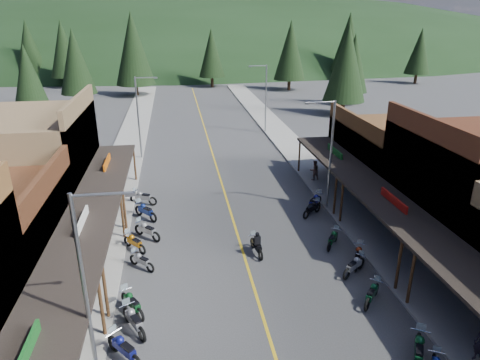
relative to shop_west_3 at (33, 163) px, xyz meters
name	(u,v)px	position (x,y,z in m)	size (l,w,h in m)	color
ground	(251,278)	(13.78, -11.30, -3.52)	(220.00, 220.00, 0.00)	#38383A
centerline	(215,162)	(13.78, 8.70, -3.51)	(0.15, 90.00, 0.01)	gold
sidewalk_west	(123,165)	(5.08, 8.70, -3.44)	(3.40, 94.00, 0.15)	gray
sidewalk_east	(301,157)	(22.48, 8.70, -3.44)	(3.40, 94.00, 0.15)	gray
shop_west_3	(33,163)	(0.00, 0.00, 0.00)	(10.90, 10.20, 8.20)	brown
shop_east_2	(474,192)	(27.57, -9.60, 0.00)	(10.90, 9.00, 8.20)	#562B19
shop_east_3	(394,158)	(27.54, 0.00, -0.99)	(10.90, 10.20, 6.20)	#4C2D16
streetlight_0	(88,285)	(6.83, -17.30, 0.94)	(2.16, 0.18, 8.00)	gray
streetlight_1	(140,114)	(6.83, 10.70, 0.94)	(2.16, 0.18, 8.00)	gray
streetlight_2	(329,151)	(20.74, -3.30, 0.94)	(2.16, 0.18, 8.00)	gray
streetlight_3	(265,96)	(20.74, 18.70, 0.94)	(2.16, 0.18, 8.00)	gray
ridge_hill	(182,56)	(13.78, 123.70, -3.52)	(310.00, 140.00, 60.00)	black
pine_1	(64,49)	(-10.22, 58.70, 3.72)	(5.88, 5.88, 12.50)	black
pine_2	(133,49)	(3.78, 46.70, 4.47)	(6.72, 6.72, 14.00)	black
pine_3	(212,53)	(17.78, 54.70, 2.96)	(5.04, 5.04, 11.00)	black
pine_4	(290,50)	(31.78, 48.70, 3.72)	(5.88, 5.88, 12.50)	black
pine_5	(348,41)	(47.78, 60.70, 4.47)	(6.72, 6.72, 14.00)	black
pine_6	(419,51)	(59.78, 52.70, 2.96)	(5.04, 5.04, 11.00)	black
pine_7	(29,47)	(-18.22, 64.70, 3.72)	(5.88, 5.88, 12.50)	black
pine_8	(28,76)	(-8.22, 28.70, 2.46)	(4.48, 4.48, 10.00)	black
pine_9	(353,63)	(37.78, 33.70, 2.86)	(4.93, 4.93, 10.80)	black
pine_10	(75,61)	(-4.22, 38.70, 3.27)	(5.38, 5.38, 11.60)	black
pine_11	(346,63)	(33.78, 26.70, 3.67)	(5.82, 5.82, 12.40)	black
bike_west_5	(124,348)	(7.60, -16.30, -2.87)	(0.76, 2.27, 1.30)	navy
bike_west_6	(134,320)	(7.86, -14.58, -2.88)	(0.75, 2.25, 1.28)	gray
bike_west_7	(132,302)	(7.68, -13.28, -2.91)	(0.72, 2.15, 1.23)	#0D431B
bike_west_8	(142,260)	(7.89, -9.40, -2.98)	(0.63, 1.89, 1.08)	gray
bike_west_9	(134,242)	(7.34, -7.29, -2.94)	(0.68, 2.04, 1.17)	#AB640C
bike_west_10	(147,230)	(8.03, -5.91, -2.89)	(0.74, 2.21, 1.26)	#97989C
bike_west_11	(146,210)	(7.79, -3.03, -2.87)	(0.76, 2.28, 1.30)	navy
bike_west_12	(143,197)	(7.48, -0.50, -2.90)	(0.72, 2.15, 1.23)	gray
bike_east_5	(419,350)	(19.47, -18.25, -2.86)	(0.78, 2.33, 1.33)	#0D4120
bike_east_6	(372,293)	(19.31, -14.27, -2.94)	(0.68, 2.03, 1.16)	#0D4526
bike_east_7	(354,265)	(19.44, -11.74, -2.94)	(0.68, 2.03, 1.16)	#9E9DA2
bike_east_8	(358,255)	(20.04, -10.86, -2.91)	(0.71, 2.14, 1.22)	maroon
bike_east_9	(333,238)	(19.36, -8.65, -2.96)	(0.65, 1.95, 1.12)	#0E461E
bike_east_10	(312,208)	(19.42, -4.29, -2.94)	(0.68, 2.04, 1.16)	black
bike_east_11	(315,201)	(19.93, -3.30, -2.87)	(0.76, 2.28, 1.30)	navy
rider_on_bike	(257,245)	(14.56, -8.84, -2.89)	(0.96, 2.13, 1.56)	black
pedestrian_east_b	(314,170)	(21.66, 2.17, -2.50)	(0.84, 0.49, 1.73)	brown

